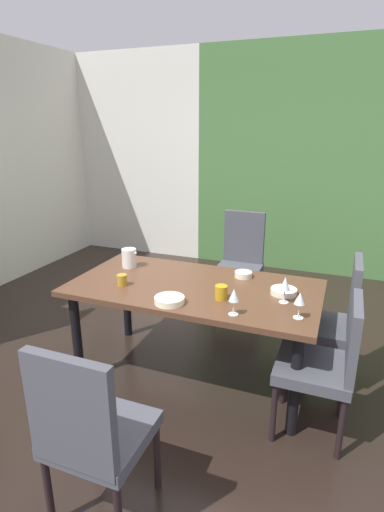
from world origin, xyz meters
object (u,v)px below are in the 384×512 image
wine_glass_left (285,284)px  serving_bowl_corner (284,291)px  dining_table (194,296)px  pitcher_center (129,258)px  serving_bowl_east (169,300)px  chair_head_near (90,430)px  chair_right_far (334,317)px  chair_right_near (328,360)px  serving_bowl_near_window (243,274)px  wine_glass_right (234,296)px  cup_near_shelf (221,292)px  cup_front (122,280)px  chair_head_far (241,258)px  wine_glass_north (300,299)px

wine_glass_left → serving_bowl_corner: size_ratio=0.99×
dining_table → pitcher_center: size_ratio=11.57×
dining_table → serving_bowl_east: bearing=-97.2°
chair_head_near → chair_right_far: chair_head_near is taller
chair_right_near → serving_bowl_near_window: chair_right_near is taller
chair_head_near → pitcher_center: chair_head_near is taller
wine_glass_right → cup_near_shelf: size_ratio=1.76×
wine_glass_right → serving_bowl_corner: bearing=61.0°
wine_glass_right → cup_near_shelf: wine_glass_right is taller
serving_bowl_east → chair_right_far: bearing=31.5°
chair_head_near → cup_front: bearing=113.4°
chair_head_far → cup_near_shelf: (0.24, -1.46, 0.24)m
wine_glass_north → serving_bowl_corner: (-0.14, 0.33, -0.10)m
chair_right_near → chair_right_far: chair_right_far is taller
serving_bowl_corner → cup_near_shelf: cup_near_shelf is taller
chair_right_far → serving_bowl_corner: bearing=120.8°
cup_front → pitcher_center: pitcher_center is taller
wine_glass_left → wine_glass_right: 0.39m
chair_right_near → pitcher_center: size_ratio=5.92×
serving_bowl_near_window → cup_front: size_ratio=1.60×
chair_head_far → cup_near_shelf: chair_head_far is taller
chair_head_far → chair_right_far: chair_head_far is taller
wine_glass_right → cup_front: size_ratio=2.08×
wine_glass_left → cup_near_shelf: 0.42m
serving_bowl_east → cup_near_shelf: cup_near_shelf is taller
dining_table → wine_glass_north: size_ratio=10.80×
chair_right_near → serving_bowl_corner: size_ratio=5.10×
serving_bowl_near_window → wine_glass_left: bearing=-44.2°
wine_glass_north → serving_bowl_near_window: bearing=131.2°
cup_front → pitcher_center: size_ratio=0.53×
cup_front → cup_near_shelf: size_ratio=0.85×
serving_bowl_corner → pitcher_center: 1.27m
serving_bowl_east → wine_glass_left: bearing=21.9°
chair_head_far → wine_glass_left: size_ratio=5.72×
dining_table → cup_near_shelf: size_ratio=18.48×
dining_table → serving_bowl_corner: (0.63, 0.08, 0.10)m
chair_head_far → serving_bowl_corner: size_ratio=5.67×
wine_glass_left → serving_bowl_corner: 0.18m
chair_head_near → wine_glass_north: (0.77, 1.04, 0.33)m
chair_head_far → serving_bowl_near_window: (0.28, -1.01, 0.22)m
chair_head_near → chair_head_far: chair_head_far is taller
chair_right_near → wine_glass_right: 0.67m
wine_glass_left → cup_front: bearing=-173.6°
serving_bowl_near_window → serving_bowl_east: bearing=-117.8°
wine_glass_left → cup_near_shelf: wine_glass_left is taller
chair_head_near → cup_front: chair_head_near is taller
dining_table → chair_right_far: (0.97, 0.28, -0.12)m
chair_right_near → pitcher_center: chair_right_near is taller
chair_head_far → serving_bowl_corner: chair_head_far is taller
chair_right_near → pitcher_center: 1.69m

